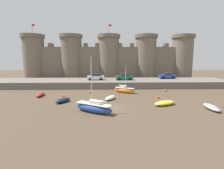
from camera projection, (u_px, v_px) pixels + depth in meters
The scene contains 17 objects.
ground_plane at pixel (110, 109), 23.63m from camera, with size 160.00×160.00×0.00m, color #4C3D2D.
quay_road at pixel (109, 83), 43.00m from camera, with size 57.60×10.00×1.51m, color #666059.
castle at pixel (109, 59), 53.74m from camera, with size 52.59×6.99×16.82m.
rowboat_midflat_centre at pixel (110, 98), 28.58m from camera, with size 2.24×2.97×0.64m.
rowboat_foreground_left at pixel (40, 94), 31.24m from camera, with size 1.26×3.45×0.66m.
sailboat_foreground_right at pixel (124, 90), 34.27m from camera, with size 4.32×3.14×5.35m.
rowboat_near_channel_left at pixel (165, 103), 25.27m from camera, with size 3.85×2.87×0.64m.
rowboat_midflat_left at pixel (63, 100), 26.80m from camera, with size 2.44×3.09×0.70m.
rowboat_foreground_centre at pixel (211, 107), 23.21m from camera, with size 1.50×3.82×0.60m.
sailboat_midflat_right at pixel (94, 107), 21.79m from camera, with size 5.28×3.97×6.99m.
mooring_buoy_near_channel at pixel (90, 92), 34.05m from camera, with size 0.47×0.47×0.47m, color #E04C1E.
mooring_buoy_off_centre at pixel (165, 90), 35.77m from camera, with size 0.46×0.46×0.46m, color orange.
mooring_buoy_near_shore at pixel (63, 95), 31.00m from camera, with size 0.39×0.39×0.39m, color orange.
mooring_buoy_mid_mud at pixel (158, 97), 29.55m from camera, with size 0.41×0.41×0.41m, color #E04C1E.
car_quay_east at pixel (124, 77), 42.44m from camera, with size 4.18×2.04×1.62m.
car_quay_centre_west at pixel (96, 77), 42.49m from camera, with size 4.18×2.04×1.62m.
car_quay_centre_east at pixel (167, 76), 45.30m from camera, with size 4.18×2.04×1.62m.
Camera 1 is at (-0.31, -22.89, 6.72)m, focal length 28.00 mm.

